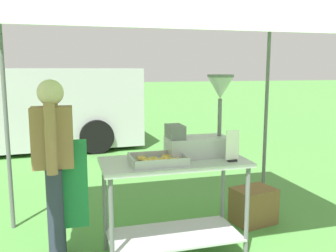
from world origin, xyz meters
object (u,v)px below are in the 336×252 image
at_px(stall_canopy, 171,17).
at_px(donut_cart, 174,189).
at_px(supply_crate, 253,206).
at_px(vendor, 55,162).
at_px(menu_sign, 232,148).
at_px(donut_tray, 158,161).
at_px(van_silver, 12,108).
at_px(donut_fryer, 201,129).

relative_size(stall_canopy, donut_cart, 2.49).
bearing_deg(supply_crate, stall_canopy, -161.65).
distance_m(donut_cart, vendor, 1.07).
bearing_deg(supply_crate, menu_sign, -132.65).
height_order(stall_canopy, menu_sign, stall_canopy).
height_order(donut_tray, vendor, vendor).
height_order(menu_sign, vendor, vendor).
distance_m(menu_sign, vendor, 1.54).
bearing_deg(donut_cart, stall_canopy, 90.00).
height_order(menu_sign, van_silver, van_silver).
relative_size(donut_tray, vendor, 0.29).
xyz_separation_m(donut_tray, van_silver, (-1.83, 5.24, -0.04)).
bearing_deg(menu_sign, donut_fryer, 125.63).
bearing_deg(van_silver, vendor, -78.91).
bearing_deg(supply_crate, donut_tray, -157.02).
relative_size(donut_cart, supply_crate, 2.55).
xyz_separation_m(donut_cart, supply_crate, (1.05, 0.45, -0.44)).
bearing_deg(menu_sign, donut_cart, 159.26).
bearing_deg(donut_fryer, vendor, 174.71).
bearing_deg(donut_fryer, donut_tray, -161.47).
xyz_separation_m(stall_canopy, donut_cart, (-0.00, -0.10, -1.50)).
bearing_deg(stall_canopy, donut_tray, -134.51).
bearing_deg(van_silver, supply_crate, -57.25).
distance_m(donut_cart, donut_fryer, 0.59).
distance_m(donut_cart, menu_sign, 0.64).
height_order(supply_crate, van_silver, van_silver).
xyz_separation_m(donut_fryer, menu_sign, (0.19, -0.26, -0.13)).
xyz_separation_m(donut_cart, vendor, (-1.02, 0.20, 0.27)).
bearing_deg(donut_cart, donut_fryer, 16.19).
bearing_deg(supply_crate, donut_fryer, -154.54).
relative_size(menu_sign, vendor, 0.17).
distance_m(stall_canopy, menu_sign, 1.24).
bearing_deg(donut_tray, donut_fryer, 18.53).
xyz_separation_m(donut_fryer, van_silver, (-2.28, 5.09, -0.27)).
height_order(stall_canopy, donut_tray, stall_canopy).
relative_size(donut_cart, van_silver, 0.24).
distance_m(donut_tray, vendor, 0.89).
height_order(donut_fryer, van_silver, van_silver).
xyz_separation_m(donut_tray, supply_crate, (1.21, 0.52, -0.72)).
relative_size(stall_canopy, vendor, 1.99).
relative_size(vendor, supply_crate, 3.19).
xyz_separation_m(menu_sign, supply_crate, (0.58, 0.63, -0.82)).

